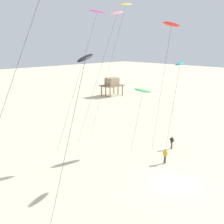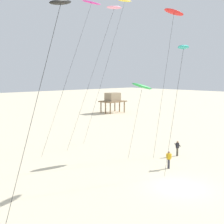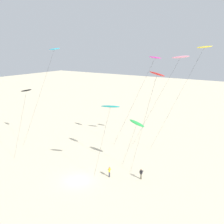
# 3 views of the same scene
# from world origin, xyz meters

# --- Properties ---
(ground_plane) EXTENTS (260.00, 260.00, 0.00)m
(ground_plane) POSITION_xyz_m (0.00, 0.00, 0.00)
(ground_plane) COLOR beige
(kite_black) EXTENTS (5.22, 1.31, 12.90)m
(kite_black) POSITION_xyz_m (-10.61, 0.36, 12.38)
(kite_black) COLOR black
(kite_black) RESTS_ON ground
(kite_teal) EXTENTS (4.27, 1.68, 11.59)m
(kite_teal) POSITION_xyz_m (4.04, 2.73, 11.26)
(kite_teal) COLOR teal
(kite_teal) RESTS_ON ground
(kite_red) EXTENTS (5.06, 1.43, 16.16)m
(kite_red) POSITION_xyz_m (8.76, 7.30, 15.55)
(kite_red) COLOR red
(kite_red) RESTS_ON ground
(kite_green) EXTENTS (3.92, 1.15, 8.14)m
(kite_green) POSITION_xyz_m (5.16, 8.63, 7.58)
(kite_green) COLOR green
(kite_green) RESTS_ON ground
(kite_yellow) EXTENTS (9.74, 1.38, 19.59)m
(kite_yellow) POSITION_xyz_m (12.00, 18.20, 19.05)
(kite_yellow) COLOR yellow
(kite_yellow) RESTS_ON ground
(kite_magenta) EXTENTS (9.26, 1.54, 17.78)m
(kite_magenta) POSITION_xyz_m (4.29, 16.24, 17.30)
(kite_magenta) COLOR #D8339E
(kite_magenta) RESTS_ON ground
(kite_pink) EXTENTS (10.07, 1.62, 18.08)m
(kite_pink) POSITION_xyz_m (8.65, 16.83, 17.54)
(kite_pink) COLOR pink
(kite_pink) RESTS_ON ground
(kite_flyer_nearest) EXTENTS (0.61, 0.59, 1.67)m
(kite_flyer_nearest) POSITION_xyz_m (7.67, 5.60, 0.89)
(kite_flyer_nearest) COLOR #4C4738
(kite_flyer_nearest) RESTS_ON ground
(kite_flyer_middle) EXTENTS (0.72, 0.73, 1.67)m
(kite_flyer_middle) POSITION_xyz_m (3.33, 3.54, 0.89)
(kite_flyer_middle) COLOR #33333D
(kite_flyer_middle) RESTS_ON ground
(stilt_house) EXTENTS (5.58, 4.05, 4.66)m
(stilt_house) POSITION_xyz_m (28.20, 38.06, 3.29)
(stilt_house) COLOR #846647
(stilt_house) RESTS_ON ground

